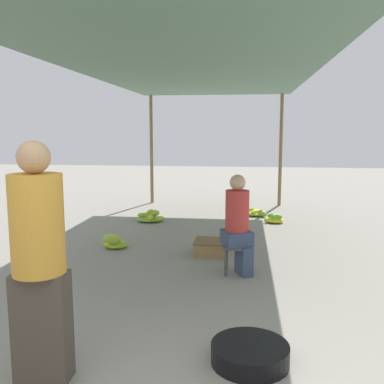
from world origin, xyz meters
The scene contains 12 objects.
canopy_post_back_left centered at (-1.60, 8.70, 1.35)m, with size 0.08×0.08×2.70m, color olive.
canopy_post_back_right centered at (1.60, 8.70, 1.35)m, with size 0.08×0.08×2.70m, color olive.
canopy_tarp centered at (0.00, 4.50, 2.72)m, with size 3.59×8.80×0.04m, color #567A60.
vendor_foreground centered at (-0.68, 0.90, 0.91)m, with size 0.40×0.39×1.76m.
stool centered at (0.67, 3.47, 0.31)m, with size 0.34×0.34×0.38m.
vendor_seated centered at (0.68, 3.47, 0.66)m, with size 0.44×0.44×1.28m.
basin_black centered at (0.82, 1.31, 0.08)m, with size 0.62×0.62×0.16m.
banana_pile_left_0 centered at (-1.26, 4.42, 0.10)m, with size 0.42×0.41×0.23m.
banana_pile_left_1 centered at (-1.13, 6.43, 0.10)m, with size 0.59×0.56×0.24m.
banana_pile_right_0 centered at (1.34, 6.62, 0.08)m, with size 0.42×0.31×0.19m.
banana_pile_right_1 centered at (1.00, 7.28, 0.07)m, with size 0.50×0.44×0.16m.
crate_near centered at (0.27, 4.29, 0.10)m, with size 0.49×0.49×0.21m.
Camera 1 is at (0.76, -1.87, 1.82)m, focal length 40.00 mm.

